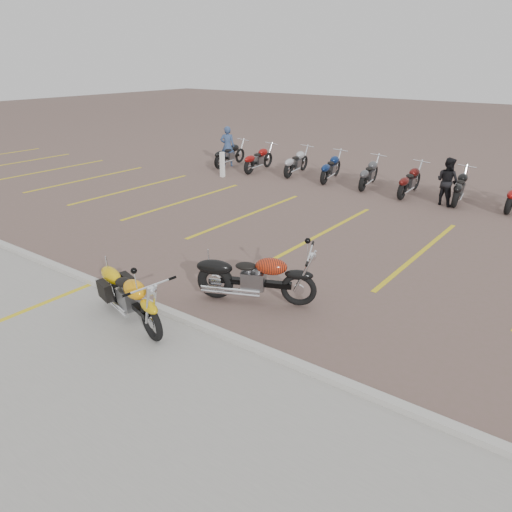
{
  "coord_description": "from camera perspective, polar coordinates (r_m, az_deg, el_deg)",
  "views": [
    {
      "loc": [
        6.34,
        -7.69,
        4.57
      ],
      "look_at": [
        0.65,
        -0.09,
        0.75
      ],
      "focal_mm": 35.0,
      "sensor_mm": 36.0,
      "label": 1
    }
  ],
  "objects": [
    {
      "name": "yellow_cruiser",
      "position": [
        9.39,
        -14.11,
        -4.65
      ],
      "size": [
        2.27,
        0.78,
        0.96
      ],
      "rotation": [
        0.08,
        0.0,
        -0.28
      ],
      "color": "black",
      "rests_on": "ground"
    },
    {
      "name": "curb",
      "position": [
        9.64,
        -10.03,
        -6.34
      ],
      "size": [
        60.0,
        0.18,
        0.12
      ],
      "primitive_type": "cube",
      "color": "#ADAAA3",
      "rests_on": "ground"
    },
    {
      "name": "person_a",
      "position": [
        22.53,
        -3.28,
        12.41
      ],
      "size": [
        0.76,
        0.69,
        1.74
      ],
      "primitive_type": "imported",
      "rotation": [
        0.0,
        0.0,
        3.71
      ],
      "color": "navy",
      "rests_on": "ground"
    },
    {
      "name": "person_b",
      "position": [
        17.51,
        21.01,
        7.96
      ],
      "size": [
        0.91,
        0.81,
        1.56
      ],
      "primitive_type": "imported",
      "rotation": [
        0.0,
        0.0,
        2.81
      ],
      "color": "black",
      "rests_on": "ground"
    },
    {
      "name": "ground",
      "position": [
        10.97,
        -2.46,
        -2.74
      ],
      "size": [
        100.0,
        100.0,
        0.0
      ],
      "primitive_type": "plane",
      "color": "brown",
      "rests_on": "ground"
    },
    {
      "name": "bg_bike_row",
      "position": [
        18.32,
        19.7,
        7.95
      ],
      "size": [
        18.96,
        2.05,
        1.1
      ],
      "color": "black",
      "rests_on": "ground"
    },
    {
      "name": "parking_stripes",
      "position": [
        14.06,
        7.88,
        2.74
      ],
      "size": [
        38.0,
        5.5,
        0.01
      ],
      "primitive_type": null,
      "color": "gold",
      "rests_on": "ground"
    },
    {
      "name": "flame_cruiser",
      "position": [
        9.82,
        -0.3,
        -2.63
      ],
      "size": [
        2.26,
        1.12,
        0.99
      ],
      "rotation": [
        0.09,
        0.0,
        0.42
      ],
      "color": "black",
      "rests_on": "ground"
    },
    {
      "name": "bollard",
      "position": [
        20.48,
        -3.87,
        10.39
      ],
      "size": [
        0.15,
        0.15,
        1.0
      ],
      "primitive_type": "cube",
      "rotation": [
        0.0,
        0.0,
        0.01
      ],
      "color": "white",
      "rests_on": "ground"
    },
    {
      "name": "concrete_apron",
      "position": [
        8.44,
        -22.62,
        -12.75
      ],
      "size": [
        60.0,
        5.0,
        0.01
      ],
      "primitive_type": "cube",
      "color": "#9E9B93",
      "rests_on": "ground"
    }
  ]
}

